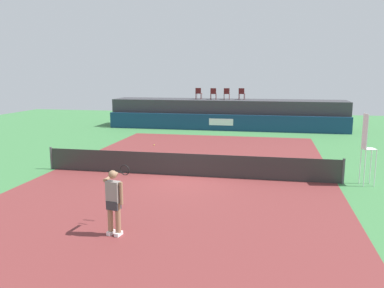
# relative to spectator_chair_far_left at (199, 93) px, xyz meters

# --- Properties ---
(ground_plane) EXTENTS (48.00, 48.00, 0.00)m
(ground_plane) POSITION_rel_spectator_chair_far_left_xyz_m (2.30, -12.30, -2.69)
(ground_plane) COLOR #3D7A42
(court_inner) EXTENTS (12.00, 22.00, 0.00)m
(court_inner) POSITION_rel_spectator_chair_far_left_xyz_m (2.30, -15.30, -2.69)
(court_inner) COLOR maroon
(court_inner) RESTS_ON ground
(sponsor_wall) EXTENTS (18.00, 0.22, 1.20)m
(sponsor_wall) POSITION_rel_spectator_chair_far_left_xyz_m (2.30, -1.80, -2.09)
(sponsor_wall) COLOR navy
(sponsor_wall) RESTS_ON ground
(spectator_platform) EXTENTS (18.00, 2.80, 2.20)m
(spectator_platform) POSITION_rel_spectator_chair_far_left_xyz_m (2.30, -0.00, -1.59)
(spectator_platform) COLOR #38383D
(spectator_platform) RESTS_ON ground
(spectator_chair_far_left) EXTENTS (0.45, 0.45, 0.89)m
(spectator_chair_far_left) POSITION_rel_spectator_chair_far_left_xyz_m (0.00, 0.00, 0.00)
(spectator_chair_far_left) COLOR #561919
(spectator_chair_far_left) RESTS_ON spectator_platform
(spectator_chair_left) EXTENTS (0.47, 0.47, 0.89)m
(spectator_chair_left) POSITION_rel_spectator_chair_far_left_xyz_m (1.23, -0.31, 0.00)
(spectator_chair_left) COLOR #561919
(spectator_chair_left) RESTS_ON spectator_platform
(spectator_chair_center) EXTENTS (0.47, 0.47, 0.89)m
(spectator_chair_center) POSITION_rel_spectator_chair_far_left_xyz_m (2.24, -0.10, 0.00)
(spectator_chair_center) COLOR #561919
(spectator_chair_center) RESTS_ON spectator_platform
(spectator_chair_right) EXTENTS (0.47, 0.47, 0.89)m
(spectator_chair_right) POSITION_rel_spectator_chair_far_left_xyz_m (3.39, 0.10, 0.00)
(spectator_chair_right) COLOR #561919
(spectator_chair_right) RESTS_ON spectator_platform
(umpire_chair) EXTENTS (0.52, 0.52, 2.76)m
(umpire_chair) POSITION_rel_spectator_chair_far_left_xyz_m (9.27, -15.32, -1.11)
(umpire_chair) COLOR white
(umpire_chair) RESTS_ON ground
(tennis_net) EXTENTS (12.40, 0.02, 0.95)m
(tennis_net) POSITION_rel_spectator_chair_far_left_xyz_m (2.30, -15.30, -2.22)
(tennis_net) COLOR #2D2D2D
(tennis_net) RESTS_ON ground
(net_post_near) EXTENTS (0.10, 0.10, 1.00)m
(net_post_near) POSITION_rel_spectator_chair_far_left_xyz_m (-3.90, -15.30, -2.19)
(net_post_near) COLOR #4C4C51
(net_post_near) RESTS_ON ground
(net_post_far) EXTENTS (0.10, 0.10, 1.00)m
(net_post_far) POSITION_rel_spectator_chair_far_left_xyz_m (8.50, -15.30, -2.19)
(net_post_far) COLOR #4C4C51
(net_post_far) RESTS_ON ground
(tennis_player) EXTENTS (0.57, 1.21, 1.77)m
(tennis_player) POSITION_rel_spectator_chair_far_left_xyz_m (1.71, -21.70, -1.73)
(tennis_player) COLOR white
(tennis_player) RESTS_ON court_inner
(tennis_ball) EXTENTS (0.07, 0.07, 0.07)m
(tennis_ball) POSITION_rel_spectator_chair_far_left_xyz_m (-1.08, -8.76, -2.66)
(tennis_ball) COLOR #D8EA33
(tennis_ball) RESTS_ON court_inner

